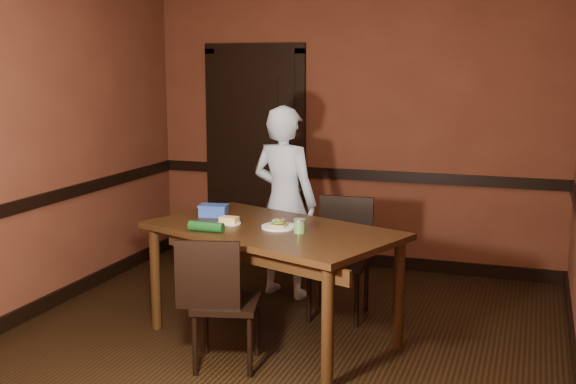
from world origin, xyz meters
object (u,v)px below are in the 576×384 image
Objects in this scene: chair_near at (226,301)px; cheese_saucer at (229,221)px; dining_table at (273,283)px; sandwich_plate at (279,226)px; food_tub at (214,210)px; person at (285,202)px; sauce_jar at (300,226)px; chair_far at (339,259)px.

cheese_saucer is (-0.22, 0.55, 0.40)m from chair_near.
dining_table is 10.37× the size of cheese_saucer.
chair_near is at bearing -68.54° from cheese_saucer.
chair_near is at bearing -106.94° from sandwich_plate.
dining_table is 0.75m from food_tub.
person is 0.97m from cheese_saucer.
food_tub is at bearing -74.16° from chair_near.
person reaches higher than sandwich_plate.
person is at bearing 107.17° from sandwich_plate.
food_tub is at bearing 158.98° from sauce_jar.
chair_far is 9.51× the size of sauce_jar.
chair_near is 1.56m from person.
sauce_jar reaches higher than dining_table.
sandwich_plate is at bearing -0.64° from cheese_saucer.
person is 1.17m from sauce_jar.
sandwich_plate is (0.30, -0.97, 0.03)m from person.
person reaches higher than cheese_saucer.
food_tub is (-0.43, 0.75, 0.43)m from chair_near.
cheese_saucer is (-0.57, 0.10, -0.03)m from sauce_jar.
food_tub is (-0.30, -0.76, 0.06)m from person.
dining_table is 1.89× the size of chair_far.
person is at bearing 85.10° from cheese_saucer.
chair_near is 0.71m from sauce_jar.
chair_far is 0.96m from cheese_saucer.
chair_near reaches higher than cheese_saucer.
cheese_saucer is (-0.34, 0.01, 0.43)m from dining_table.
dining_table is 1.08m from person.
chair_near is 0.71m from cheese_saucer.
sauce_jar is (0.19, -0.10, 0.03)m from sandwich_plate.
food_tub reaches higher than sandwich_plate.
chair_far is 3.95× the size of food_tub.
sandwich_plate reaches higher than cheese_saucer.
dining_table is 0.43m from sandwich_plate.
person is at bearing -99.12° from chair_near.
cheese_saucer is 0.30m from food_tub.
sauce_jar is 0.58× the size of cheese_saucer.
sauce_jar is 0.42× the size of food_tub.
sauce_jar reaches higher than sandwich_plate.
sauce_jar is 0.58m from cheese_saucer.
chair_near reaches higher than dining_table.
dining_table is at bearing -31.24° from food_tub.
chair_far is 0.80m from sauce_jar.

